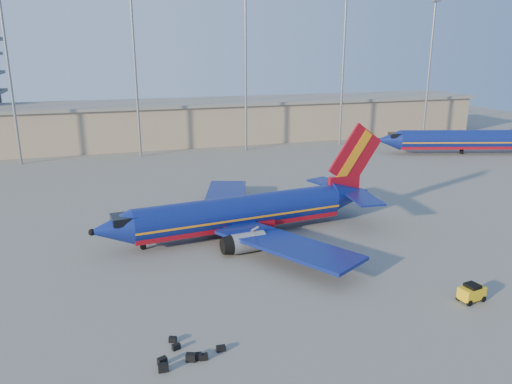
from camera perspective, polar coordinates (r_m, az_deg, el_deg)
The scene contains 7 objects.
ground at distance 50.47m, azimuth -2.68°, elevation -6.06°, with size 220.00×220.00×0.00m, color slate.
terminal_building at distance 106.51m, azimuth -5.61°, elevation 8.13°, with size 122.00×16.00×8.50m.
light_mast_row at distance 92.75m, azimuth -7.35°, elevation 15.11°, with size 101.60×1.60×28.65m.
aircraft_main at distance 52.66m, azimuth -1.10°, elevation -2.34°, with size 32.62×31.24×11.06m.
aircraft_second at distance 100.90m, azimuth 23.03°, elevation 5.53°, with size 33.53×16.86×11.66m.
baggage_tug at distance 43.04m, azimuth 23.43°, elevation -10.47°, with size 2.18×1.51×1.45m.
luggage_pile at distance 33.71m, azimuth -8.10°, elevation -18.03°, with size 4.50×3.46×0.53m.
Camera 1 is at (-11.83, -45.19, 19.09)m, focal length 35.00 mm.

